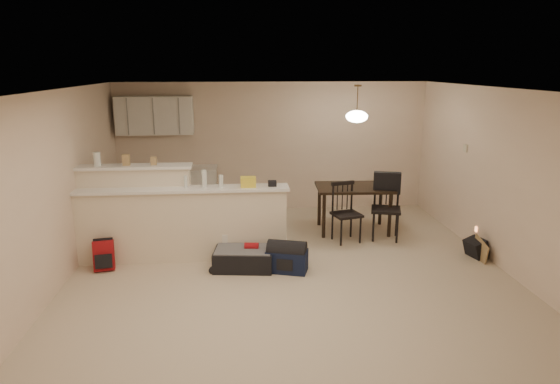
{
  "coord_description": "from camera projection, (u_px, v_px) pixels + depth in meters",
  "views": [
    {
      "loc": [
        -0.7,
        -6.14,
        2.79
      ],
      "look_at": [
        -0.1,
        0.7,
        1.05
      ],
      "focal_mm": 32.0,
      "sensor_mm": 36.0,
      "label": 1
    }
  ],
  "objects": [
    {
      "name": "room",
      "position": [
        293.0,
        190.0,
        6.37
      ],
      "size": [
        7.0,
        7.02,
        2.5
      ],
      "color": "beige",
      "rests_on": "ground"
    },
    {
      "name": "breakfast_bar",
      "position": [
        166.0,
        219.0,
        7.32
      ],
      "size": [
        3.08,
        0.58,
        1.39
      ],
      "color": "beige",
      "rests_on": "ground"
    },
    {
      "name": "upper_cabinets",
      "position": [
        155.0,
        115.0,
        9.23
      ],
      "size": [
        1.4,
        0.34,
        0.7
      ],
      "primitive_type": "cube",
      "color": "white",
      "rests_on": "room"
    },
    {
      "name": "kitchen_counter",
      "position": [
        169.0,
        193.0,
        9.47
      ],
      "size": [
        1.8,
        0.6,
        0.9
      ],
      "primitive_type": "cube",
      "color": "white",
      "rests_on": "ground"
    },
    {
      "name": "thermostat",
      "position": [
        465.0,
        148.0,
        8.05
      ],
      "size": [
        0.02,
        0.12,
        0.12
      ],
      "primitive_type": "cube",
      "color": "beige",
      "rests_on": "room"
    },
    {
      "name": "jar",
      "position": [
        97.0,
        159.0,
        7.16
      ],
      "size": [
        0.1,
        0.1,
        0.2
      ],
      "primitive_type": "cylinder",
      "color": "silver",
      "rests_on": "breakfast_bar"
    },
    {
      "name": "cereal_box",
      "position": [
        126.0,
        160.0,
        7.2
      ],
      "size": [
        0.1,
        0.07,
        0.16
      ],
      "primitive_type": "cube",
      "color": "tan",
      "rests_on": "breakfast_bar"
    },
    {
      "name": "small_box",
      "position": [
        154.0,
        161.0,
        7.24
      ],
      "size": [
        0.08,
        0.06,
        0.12
      ],
      "primitive_type": "cube",
      "color": "tan",
      "rests_on": "breakfast_bar"
    },
    {
      "name": "bottle_a",
      "position": [
        204.0,
        179.0,
        7.14
      ],
      "size": [
        0.07,
        0.07,
        0.26
      ],
      "primitive_type": "cylinder",
      "color": "silver",
      "rests_on": "breakfast_bar"
    },
    {
      "name": "bottle_b",
      "position": [
        221.0,
        181.0,
        7.17
      ],
      "size": [
        0.06,
        0.06,
        0.18
      ],
      "primitive_type": "cylinder",
      "color": "silver",
      "rests_on": "breakfast_bar"
    },
    {
      "name": "bag_lump",
      "position": [
        248.0,
        182.0,
        7.21
      ],
      "size": [
        0.22,
        0.18,
        0.14
      ],
      "primitive_type": "cube",
      "color": "tan",
      "rests_on": "breakfast_bar"
    },
    {
      "name": "pouch",
      "position": [
        272.0,
        183.0,
        7.25
      ],
      "size": [
        0.12,
        0.1,
        0.08
      ],
      "primitive_type": "cube",
      "color": "tan",
      "rests_on": "breakfast_bar"
    },
    {
      "name": "extra_item_x",
      "position": [
        186.0,
        182.0,
        7.13
      ],
      "size": [
        0.05,
        0.05,
        0.18
      ],
      "primitive_type": "cylinder",
      "color": "silver",
      "rests_on": "breakfast_bar"
    },
    {
      "name": "dining_table",
      "position": [
        354.0,
        192.0,
        8.53
      ],
      "size": [
        1.31,
        0.91,
        0.79
      ],
      "rotation": [
        0.0,
        0.0,
        -0.05
      ],
      "color": "black",
      "rests_on": "ground"
    },
    {
      "name": "pendant_lamp",
      "position": [
        357.0,
        116.0,
        8.21
      ],
      "size": [
        0.36,
        0.36,
        0.62
      ],
      "color": "brown",
      "rests_on": "room"
    },
    {
      "name": "dining_chair_near",
      "position": [
        347.0,
        213.0,
        8.06
      ],
      "size": [
        0.51,
        0.5,
        0.97
      ],
      "primitive_type": null,
      "rotation": [
        0.0,
        0.0,
        0.26
      ],
      "color": "black",
      "rests_on": "ground"
    },
    {
      "name": "dining_chair_far",
      "position": [
        386.0,
        208.0,
        8.17
      ],
      "size": [
        0.57,
        0.56,
        1.07
      ],
      "primitive_type": null,
      "rotation": [
        0.0,
        0.0,
        -0.28
      ],
      "color": "black",
      "rests_on": "ground"
    },
    {
      "name": "suitcase",
      "position": [
        244.0,
        259.0,
        7.05
      ],
      "size": [
        0.88,
        0.63,
        0.28
      ],
      "primitive_type": "cube",
      "rotation": [
        0.0,
        0.0,
        -0.12
      ],
      "color": "black",
      "rests_on": "ground"
    },
    {
      "name": "red_backpack",
      "position": [
        104.0,
        255.0,
        6.99
      ],
      "size": [
        0.31,
        0.22,
        0.42
      ],
      "primitive_type": "cube",
      "rotation": [
        0.0,
        0.0,
        0.18
      ],
      "color": "maroon",
      "rests_on": "ground"
    },
    {
      "name": "navy_duffel",
      "position": [
        287.0,
        261.0,
        6.95
      ],
      "size": [
        0.63,
        0.46,
        0.31
      ],
      "primitive_type": "cube",
      "rotation": [
        0.0,
        0.0,
        -0.29
      ],
      "color": "#101935",
      "rests_on": "ground"
    },
    {
      "name": "black_daypack",
      "position": [
        476.0,
        248.0,
        7.47
      ],
      "size": [
        0.28,
        0.35,
        0.27
      ],
      "primitive_type": "cube",
      "rotation": [
        0.0,
        0.0,
        1.78
      ],
      "color": "black",
      "rests_on": "ground"
    },
    {
      "name": "cardboard_sheet",
      "position": [
        480.0,
        250.0,
        7.35
      ],
      "size": [
        0.02,
        0.41,
        0.31
      ],
      "primitive_type": "cube",
      "rotation": [
        0.0,
        0.0,
        1.57
      ],
      "color": "tan",
      "rests_on": "ground"
    }
  ]
}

